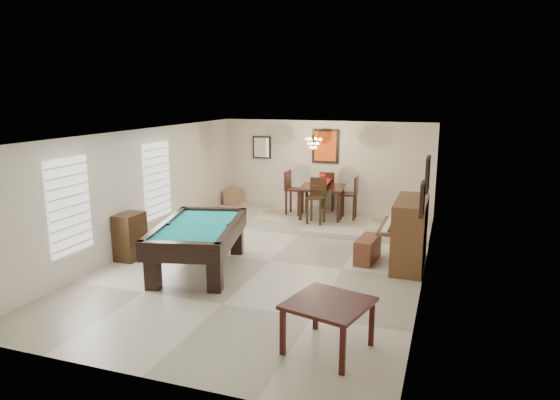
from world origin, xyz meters
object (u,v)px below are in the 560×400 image
Objects in this scene: upright_piano at (402,232)px; dining_chair_west at (295,193)px; apothecary_chest at (130,236)px; piano_bench at (367,249)px; dining_chair_south at (316,201)px; chandelier at (314,139)px; flower_vase at (322,178)px; dining_table at (322,199)px; dining_chair_east at (349,198)px; square_table at (328,326)px; pool_table at (199,247)px; dining_chair_north at (327,191)px; corner_bench at (233,197)px.

upright_piano reaches higher than dining_chair_west.
apothecary_chest is at bearing -164.81° from upright_piano.
piano_bench is 0.78× the size of dining_chair_south.
chandelier reaches higher than dining_chair_south.
flower_vase is at bearing 55.51° from apothecary_chest.
dining_chair_west is at bearing 176.33° from dining_table.
dining_chair_east is at bearing -88.21° from dining_chair_west.
square_table is at bearing -98.55° from upright_piano.
dining_table is at bearing 129.53° from upright_piano.
dining_chair_west is (0.53, 4.44, 0.27)m from pool_table.
dining_chair_north is 1.85m from chandelier.
dining_chair_west reaches higher than dining_chair_north.
dining_chair_east is (3.65, 4.32, 0.20)m from apothecary_chest.
chandelier reaches higher than dining_chair_west.
piano_bench is (-0.10, 3.76, -0.10)m from square_table.
dining_chair_south reaches higher than piano_bench.
dining_chair_east is (2.02, 4.42, 0.24)m from pool_table.
dining_chair_east reaches higher than piano_bench.
apothecary_chest is (-1.64, 0.10, 0.04)m from pool_table.
upright_piano is 6.28m from corner_bench.
chandelier is (-1.87, 2.56, 1.95)m from piano_bench.
square_table is 6.89m from flower_vase.
chandelier reaches higher than dining_table.
square_table is at bearing -72.73° from chandelier.
dining_chair_south is 3.21m from corner_bench.
piano_bench is at bearing -137.03° from dining_chair_west.
apothecary_chest is 4.65m from dining_chair_south.
dining_chair_south reaches higher than corner_bench.
dining_chair_south is (2.97, 3.57, 0.21)m from apothecary_chest.
pool_table is at bearing -72.70° from corner_bench.
corner_bench is at bearing 122.82° from square_table.
chandelier is (-0.18, -0.28, 1.03)m from flower_vase.
dining_chair_south is at bearing 137.43° from upright_piano.
upright_piano reaches higher than pool_table.
pool_table is 2.76× the size of apothecary_chest.
dining_chair_east is 1.78m from chandelier.
dining_chair_north is at bearing 93.27° from flower_vase.
chandelier reaches higher than pool_table.
corner_bench is at bearing 77.28° from dining_chair_west.
dining_chair_west reaches higher than dining_chair_east.
dining_table is 1.65m from chandelier.
corner_bench is at bearing 167.82° from dining_table.
flower_vase reaches higher than dining_chair_south.
dining_chair_south is (0.03, -0.72, 0.10)m from dining_table.
upright_piano is at bearing 115.63° from dining_chair_north.
upright_piano is at bearing -0.38° from piano_bench.
flower_vase is 3.05m from corner_bench.
flower_vase is 0.20× the size of dining_chair_south.
pool_table is at bearing 144.48° from square_table.
dining_chair_south is 1.48m from dining_chair_north.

